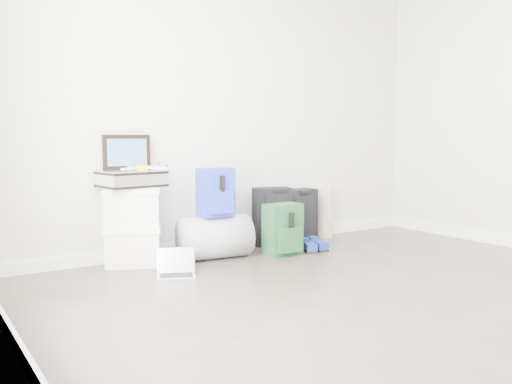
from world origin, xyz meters
TOP-DOWN VIEW (x-y plane):
  - ground at (0.00, 0.00)m, footprint 5.00×5.00m
  - room_envelope at (0.00, 0.02)m, footprint 4.52×5.02m
  - boxes_stack at (-1.07, 2.33)m, footprint 0.57×0.52m
  - briefcase at (-1.07, 2.33)m, footprint 0.53×0.41m
  - painting at (-1.07, 2.43)m, footprint 0.39×0.10m
  - drone at (-0.99, 2.31)m, footprint 0.45×0.45m
  - duffel_bag at (-0.39, 2.15)m, footprint 0.66×0.45m
  - blue_backpack at (-0.39, 2.12)m, footprint 0.30×0.22m
  - large_suitcase at (0.38, 2.36)m, footprint 0.41×0.33m
  - green_backpack at (0.20, 1.94)m, footprint 0.33×0.25m
  - carry_on at (0.64, 2.27)m, footprint 0.36×0.25m
  - shoes at (0.55, 1.92)m, footprint 0.28×0.27m
  - rolled_rug at (1.06, 2.38)m, footprint 0.18×0.18m
  - laptop at (-0.93, 1.79)m, footprint 0.35×0.31m

SIDE VIEW (x-z plane):
  - ground at x=0.00m, z-range 0.00..0.00m
  - shoes at x=0.55m, z-range 0.00..0.08m
  - laptop at x=-0.93m, z-range -0.05..0.15m
  - duffel_bag at x=-0.39m, z-range 0.00..0.38m
  - green_backpack at x=0.20m, z-range -0.01..0.46m
  - carry_on at x=0.64m, z-range 0.00..0.55m
  - rolled_rug at x=1.06m, z-range 0.00..0.55m
  - large_suitcase at x=0.38m, z-range 0.00..0.57m
  - boxes_stack at x=-1.07m, z-range 0.00..0.65m
  - blue_backpack at x=-0.39m, z-range 0.37..0.79m
  - briefcase at x=-1.07m, z-range 0.65..0.79m
  - drone at x=-0.99m, z-range 0.79..0.84m
  - painting at x=-1.07m, z-range 0.79..1.09m
  - room_envelope at x=0.00m, z-range 0.37..3.08m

